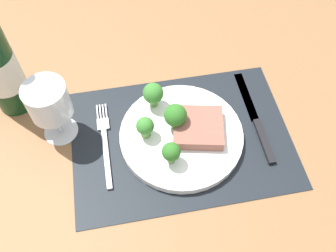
{
  "coord_description": "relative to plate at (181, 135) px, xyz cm",
  "views": [
    {
      "loc": [
        -9.42,
        -36.87,
        62.6
      ],
      "look_at": [
        -2.25,
        2.12,
        1.9
      ],
      "focal_mm": 39.53,
      "sensor_mm": 36.0,
      "label": 1
    }
  ],
  "objects": [
    {
      "name": "ground_plane",
      "position": [
        0.0,
        0.0,
        -2.6
      ],
      "size": [
        140.0,
        110.0,
        3.0
      ],
      "primitive_type": "cube",
      "color": "brown"
    },
    {
      "name": "placemat",
      "position": [
        0.0,
        0.0,
        -0.95
      ],
      "size": [
        42.82,
        30.17,
        0.3
      ],
      "primitive_type": "cube",
      "color": "black",
      "rests_on": "ground_plane"
    },
    {
      "name": "plate",
      "position": [
        0.0,
        0.0,
        0.0
      ],
      "size": [
        24.05,
        24.05,
        1.6
      ],
      "primitive_type": "cylinder",
      "color": "white",
      "rests_on": "placemat"
    },
    {
      "name": "steak",
      "position": [
        3.24,
        0.02,
        1.95
      ],
      "size": [
        11.12,
        10.72,
        2.29
      ],
      "primitive_type": "cube",
      "rotation": [
        0.0,
        0.0,
        -0.21
      ],
      "color": "#8C5647",
      "rests_on": "plate"
    },
    {
      "name": "broccoli_near_steak",
      "position": [
        -3.09,
        -5.54,
        4.01
      ],
      "size": [
        3.45,
        3.45,
        5.15
      ],
      "color": "#5B8942",
      "rests_on": "plate"
    },
    {
      "name": "broccoli_front_edge",
      "position": [
        -6.82,
        0.91,
        3.62
      ],
      "size": [
        3.41,
        3.41,
        4.83
      ],
      "color": "#5B8942",
      "rests_on": "plate"
    },
    {
      "name": "broccoli_near_fork",
      "position": [
        -0.9,
        1.77,
        4.49
      ],
      "size": [
        4.39,
        4.39,
        6.03
      ],
      "color": "#5B8942",
      "rests_on": "plate"
    },
    {
      "name": "broccoli_back_left",
      "position": [
        -4.17,
        7.83,
        4.3
      ],
      "size": [
        4.13,
        4.13,
        5.74
      ],
      "color": "#5B8942",
      "rests_on": "plate"
    },
    {
      "name": "fork",
      "position": [
        -14.88,
        1.42,
        -0.55
      ],
      "size": [
        2.4,
        19.2,
        0.5
      ],
      "rotation": [
        0.0,
        0.0,
        0.05
      ],
      "color": "silver",
      "rests_on": "placemat"
    },
    {
      "name": "knife",
      "position": [
        15.72,
        0.53,
        -0.5
      ],
      "size": [
        1.8,
        23.0,
        0.8
      ],
      "rotation": [
        0.0,
        0.0,
        0.04
      ],
      "color": "black",
      "rests_on": "placemat"
    },
    {
      "name": "wine_glass",
      "position": [
        -23.28,
        5.93,
        8.28
      ],
      "size": [
        7.82,
        7.82,
        13.52
      ],
      "color": "silver",
      "rests_on": "ground_plane"
    }
  ]
}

